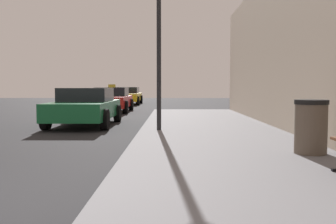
{
  "coord_description": "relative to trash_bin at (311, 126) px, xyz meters",
  "views": [
    {
      "loc": [
        2.85,
        -3.31,
        1.32
      ],
      "look_at": [
        2.79,
        3.51,
        0.86
      ],
      "focal_mm": 40.35,
      "sensor_mm": 36.0,
      "label": 1
    }
  ],
  "objects": [
    {
      "name": "car_yellow",
      "position": [
        -5.69,
        21.37,
        0.02
      ],
      "size": [
        2.05,
        4.56,
        1.27
      ],
      "rotation": [
        0.0,
        0.0,
        3.14
      ],
      "color": "yellow",
      "rests_on": "ground_plane"
    },
    {
      "name": "street_lamp",
      "position": [
        -2.76,
        3.59,
        2.5
      ],
      "size": [
        0.36,
        0.36,
        4.35
      ],
      "color": "black",
      "rests_on": "sidewalk"
    },
    {
      "name": "car_green",
      "position": [
        -5.34,
        6.19,
        0.02
      ],
      "size": [
        2.02,
        4.24,
        1.27
      ],
      "rotation": [
        0.0,
        0.0,
        3.14
      ],
      "color": "#196638",
      "rests_on": "ground_plane"
    },
    {
      "name": "car_red",
      "position": [
        -5.53,
        12.99,
        0.02
      ],
      "size": [
        1.98,
        4.02,
        1.43
      ],
      "rotation": [
        0.0,
        0.0,
        3.14
      ],
      "color": "red",
      "rests_on": "ground_plane"
    },
    {
      "name": "trash_bin",
      "position": [
        0.0,
        0.0,
        0.0
      ],
      "size": [
        0.58,
        0.58,
        0.94
      ],
      "color": "brown",
      "rests_on": "sidewalk"
    }
  ]
}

